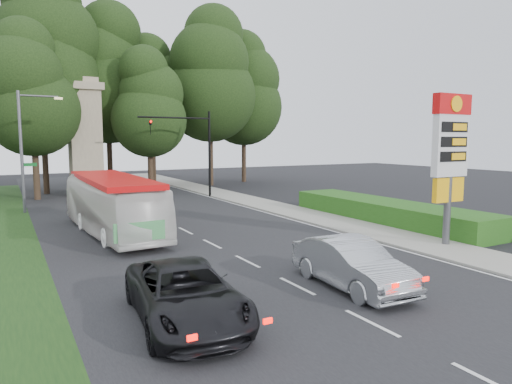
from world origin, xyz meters
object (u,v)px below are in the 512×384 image
traffic_signal_mast (195,142)px  suv_charcoal (185,294)px  transit_bus (113,206)px  monument (85,137)px  sedan_silver (351,264)px  gas_station_pylon (450,149)px  streetlight_signs (25,146)px

traffic_signal_mast → suv_charcoal: bearing=-112.1°
transit_bus → suv_charcoal: (-0.73, -12.56, -0.72)m
suv_charcoal → traffic_signal_mast: bearing=73.8°
monument → sedan_silver: (3.50, -30.44, -4.30)m
sedan_silver → suv_charcoal: size_ratio=0.88×
gas_station_pylon → transit_bus: (-12.70, 10.12, -2.96)m
traffic_signal_mast → monument: size_ratio=0.72×
gas_station_pylon → suv_charcoal: size_ratio=1.24×
gas_station_pylon → transit_bus: 16.51m
monument → traffic_signal_mast: bearing=-38.0°
gas_station_pylon → suv_charcoal: bearing=-169.7°
streetlight_signs → transit_bus: streetlight_signs is taller
monument → suv_charcoal: size_ratio=1.82×
streetlight_signs → sedan_silver: bearing=-69.3°
transit_bus → sedan_silver: bearing=-72.0°
gas_station_pylon → sedan_silver: bearing=-162.4°
streetlight_signs → monument: monument is taller
monument → transit_bus: (-1.50, -17.89, -3.62)m
streetlight_signs → monument: size_ratio=0.80×
streetlight_signs → transit_bus: bearing=-70.6°
sedan_silver → transit_bus: bearing=115.2°
gas_station_pylon → transit_bus: size_ratio=0.64×
streetlight_signs → sedan_silver: (8.49, -22.45, -3.63)m
traffic_signal_mast → monument: 9.76m
streetlight_signs → suv_charcoal: bearing=-83.0°
monument → sedan_silver: monument is taller
transit_bus → monument: bearing=81.5°
monument → transit_bus: size_ratio=0.94×
traffic_signal_mast → transit_bus: 15.35m
traffic_signal_mast → sedan_silver: traffic_signal_mast is taller
monument → sedan_silver: size_ratio=2.06×
monument → sedan_silver: 30.94m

